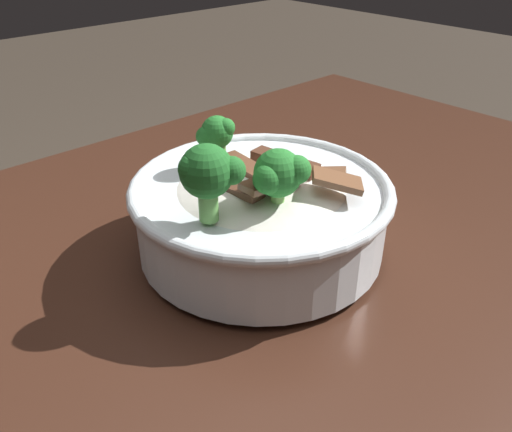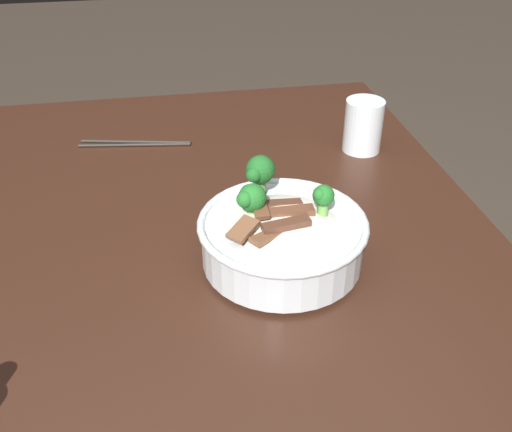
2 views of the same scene
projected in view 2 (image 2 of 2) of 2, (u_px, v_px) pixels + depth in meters
dining_table at (214, 287)px, 1.00m from camera, size 1.28×0.95×0.76m
rice_bowl at (282, 235)px, 0.87m from camera, size 0.25×0.25×0.15m
drinking_glass at (363, 129)px, 1.19m from camera, size 0.08×0.08×0.11m
chopsticks_pair at (135, 143)px, 1.23m from camera, size 0.06×0.23×0.01m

